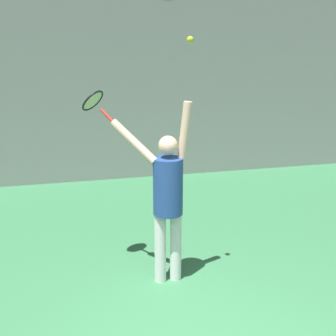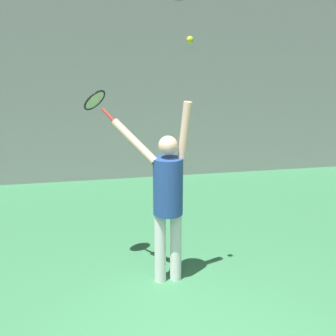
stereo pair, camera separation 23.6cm
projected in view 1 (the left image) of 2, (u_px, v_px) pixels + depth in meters
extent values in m
cube|color=gray|center=(110.00, 48.00, 8.60)|extent=(18.00, 0.10, 5.00)
cylinder|color=white|center=(160.00, 248.00, 5.28)|extent=(0.13, 0.13, 0.81)
cylinder|color=white|center=(176.00, 246.00, 5.32)|extent=(0.13, 0.13, 0.81)
cylinder|color=#26478C|center=(168.00, 186.00, 5.10)|extent=(0.33, 0.33, 0.64)
sphere|color=beige|center=(168.00, 145.00, 4.98)|extent=(0.21, 0.21, 0.21)
cylinder|color=beige|center=(184.00, 131.00, 4.96)|extent=(0.18, 0.17, 0.65)
cylinder|color=beige|center=(134.00, 142.00, 5.04)|extent=(0.49, 0.43, 0.46)
cylinder|color=red|center=(107.00, 116.00, 5.11)|extent=(0.15, 0.14, 0.15)
torus|color=black|center=(93.00, 101.00, 5.15)|extent=(0.35, 0.36, 0.25)
cylinder|color=beige|center=(93.00, 101.00, 5.15)|extent=(0.29, 0.30, 0.20)
sphere|color=#CCDB2D|center=(190.00, 40.00, 4.61)|extent=(0.07, 0.07, 0.07)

